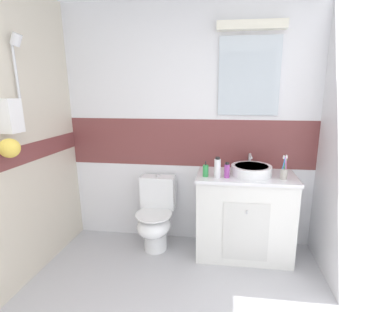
% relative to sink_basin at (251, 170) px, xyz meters
% --- Properties ---
extents(wall_back_tiled, '(3.20, 0.20, 2.50)m').
position_rel_sink_basin_xyz_m(wall_back_tiled, '(-0.62, 0.29, 0.36)').
color(wall_back_tiled, white).
rests_on(wall_back_tiled, ground_plane).
extents(vanity_cabinet, '(0.94, 0.51, 0.85)m').
position_rel_sink_basin_xyz_m(vanity_cabinet, '(-0.05, -0.00, -0.47)').
color(vanity_cabinet, silver).
rests_on(vanity_cabinet, ground_plane).
extents(sink_basin, '(0.39, 0.43, 0.17)m').
position_rel_sink_basin_xyz_m(sink_basin, '(0.00, 0.00, 0.00)').
color(sink_basin, white).
rests_on(sink_basin, vanity_cabinet).
extents(toilet, '(0.37, 0.50, 0.77)m').
position_rel_sink_basin_xyz_m(toilet, '(-0.96, -0.00, -0.54)').
color(toilet, white).
rests_on(toilet, ground_plane).
extents(toothbrush_cup, '(0.06, 0.06, 0.23)m').
position_rel_sink_basin_xyz_m(toothbrush_cup, '(0.28, -0.11, 0.01)').
color(toothbrush_cup, '#B2ADA3').
rests_on(toothbrush_cup, vanity_cabinet).
extents(soap_dispenser, '(0.05, 0.05, 0.15)m').
position_rel_sink_basin_xyz_m(soap_dispenser, '(-0.43, -0.11, 0.01)').
color(soap_dispenser, green).
rests_on(soap_dispenser, vanity_cabinet).
extents(shampoo_bottle_tall, '(0.06, 0.06, 0.20)m').
position_rel_sink_basin_xyz_m(shampoo_bottle_tall, '(-0.32, -0.14, 0.04)').
color(shampoo_bottle_tall, white).
rests_on(shampoo_bottle_tall, vanity_cabinet).
extents(deodorant_spray_can, '(0.05, 0.05, 0.15)m').
position_rel_sink_basin_xyz_m(deodorant_spray_can, '(-0.23, -0.12, 0.02)').
color(deodorant_spray_can, '#993F99').
rests_on(deodorant_spray_can, vanity_cabinet).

